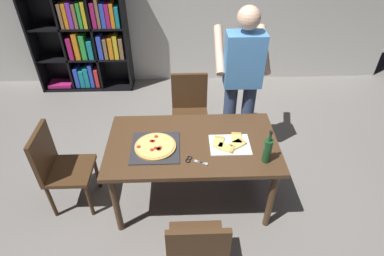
{
  "coord_description": "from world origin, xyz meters",
  "views": [
    {
      "loc": [
        -0.08,
        -2.16,
        2.6
      ],
      "look_at": [
        0.0,
        0.15,
        0.8
      ],
      "focal_mm": 29.44,
      "sensor_mm": 36.0,
      "label": 1
    }
  ],
  "objects_px": {
    "chair_left_end": "(59,165)",
    "wine_bottle": "(268,150)",
    "chair_far_side": "(190,107)",
    "kitchen_scissors": "(193,160)",
    "dining_table": "(193,149)",
    "person_serving_pizza": "(242,79)",
    "bookshelf": "(84,28)",
    "pepperoni_pizza_on_tray": "(155,147)",
    "chair_near_camera": "(197,250)"
  },
  "relations": [
    {
      "from": "kitchen_scissors",
      "to": "pepperoni_pizza_on_tray",
      "type": "bearing_deg",
      "value": 151.83
    },
    {
      "from": "chair_near_camera",
      "to": "pepperoni_pizza_on_tray",
      "type": "height_order",
      "value": "chair_near_camera"
    },
    {
      "from": "person_serving_pizza",
      "to": "dining_table",
      "type": "bearing_deg",
      "value": -127.42
    },
    {
      "from": "chair_far_side",
      "to": "kitchen_scissors",
      "type": "relative_size",
      "value": 4.56
    },
    {
      "from": "chair_near_camera",
      "to": "bookshelf",
      "type": "relative_size",
      "value": 0.46
    },
    {
      "from": "bookshelf",
      "to": "kitchen_scissors",
      "type": "height_order",
      "value": "bookshelf"
    },
    {
      "from": "person_serving_pizza",
      "to": "chair_far_side",
      "type": "bearing_deg",
      "value": 157.61
    },
    {
      "from": "dining_table",
      "to": "wine_bottle",
      "type": "relative_size",
      "value": 4.89
    },
    {
      "from": "wine_bottle",
      "to": "chair_far_side",
      "type": "bearing_deg",
      "value": 117.32
    },
    {
      "from": "dining_table",
      "to": "chair_far_side",
      "type": "bearing_deg",
      "value": 90.0
    },
    {
      "from": "person_serving_pizza",
      "to": "kitchen_scissors",
      "type": "height_order",
      "value": "person_serving_pizza"
    },
    {
      "from": "kitchen_scissors",
      "to": "person_serving_pizza",
      "type": "bearing_deg",
      "value": 60.08
    },
    {
      "from": "chair_far_side",
      "to": "kitchen_scissors",
      "type": "height_order",
      "value": "chair_far_side"
    },
    {
      "from": "dining_table",
      "to": "pepperoni_pizza_on_tray",
      "type": "relative_size",
      "value": 3.63
    },
    {
      "from": "dining_table",
      "to": "person_serving_pizza",
      "type": "distance_m",
      "value": 0.94
    },
    {
      "from": "pepperoni_pizza_on_tray",
      "to": "wine_bottle",
      "type": "xyz_separation_m",
      "value": [
        0.94,
        -0.19,
        0.1
      ]
    },
    {
      "from": "bookshelf",
      "to": "dining_table",
      "type": "bearing_deg",
      "value": -57.81
    },
    {
      "from": "chair_left_end",
      "to": "wine_bottle",
      "type": "xyz_separation_m",
      "value": [
        1.87,
        -0.26,
        0.36
      ]
    },
    {
      "from": "chair_near_camera",
      "to": "wine_bottle",
      "type": "height_order",
      "value": "wine_bottle"
    },
    {
      "from": "dining_table",
      "to": "wine_bottle",
      "type": "bearing_deg",
      "value": -22.95
    },
    {
      "from": "chair_far_side",
      "to": "chair_left_end",
      "type": "distance_m",
      "value": 1.56
    },
    {
      "from": "chair_far_side",
      "to": "person_serving_pizza",
      "type": "xyz_separation_m",
      "value": [
        0.53,
        -0.22,
        0.49
      ]
    },
    {
      "from": "chair_near_camera",
      "to": "chair_left_end",
      "type": "distance_m",
      "value": 1.56
    },
    {
      "from": "pepperoni_pizza_on_tray",
      "to": "wine_bottle",
      "type": "relative_size",
      "value": 1.35
    },
    {
      "from": "wine_bottle",
      "to": "pepperoni_pizza_on_tray",
      "type": "bearing_deg",
      "value": 168.32
    },
    {
      "from": "person_serving_pizza",
      "to": "pepperoni_pizza_on_tray",
      "type": "relative_size",
      "value": 4.11
    },
    {
      "from": "chair_far_side",
      "to": "kitchen_scissors",
      "type": "bearing_deg",
      "value": -90.22
    },
    {
      "from": "chair_near_camera",
      "to": "chair_far_side",
      "type": "height_order",
      "value": "same"
    },
    {
      "from": "chair_near_camera",
      "to": "bookshelf",
      "type": "height_order",
      "value": "bookshelf"
    },
    {
      "from": "person_serving_pizza",
      "to": "bookshelf",
      "type": "bearing_deg",
      "value": 140.4
    },
    {
      "from": "chair_left_end",
      "to": "kitchen_scissors",
      "type": "distance_m",
      "value": 1.3
    },
    {
      "from": "dining_table",
      "to": "chair_left_end",
      "type": "xyz_separation_m",
      "value": [
        -1.26,
        0.0,
        -0.16
      ]
    },
    {
      "from": "dining_table",
      "to": "wine_bottle",
      "type": "xyz_separation_m",
      "value": [
        0.61,
        -0.26,
        0.2
      ]
    },
    {
      "from": "pepperoni_pizza_on_tray",
      "to": "wine_bottle",
      "type": "height_order",
      "value": "wine_bottle"
    },
    {
      "from": "chair_far_side",
      "to": "kitchen_scissors",
      "type": "xyz_separation_m",
      "value": [
        -0.0,
        -1.16,
        0.24
      ]
    },
    {
      "from": "chair_left_end",
      "to": "person_serving_pizza",
      "type": "relative_size",
      "value": 0.51
    },
    {
      "from": "chair_left_end",
      "to": "pepperoni_pizza_on_tray",
      "type": "distance_m",
      "value": 0.96
    },
    {
      "from": "dining_table",
      "to": "bookshelf",
      "type": "bearing_deg",
      "value": 122.19
    },
    {
      "from": "dining_table",
      "to": "person_serving_pizza",
      "type": "xyz_separation_m",
      "value": [
        0.53,
        0.7,
        0.33
      ]
    },
    {
      "from": "kitchen_scissors",
      "to": "chair_near_camera",
      "type": "bearing_deg",
      "value": -89.62
    },
    {
      "from": "kitchen_scissors",
      "to": "bookshelf",
      "type": "bearing_deg",
      "value": 119.7
    },
    {
      "from": "chair_far_side",
      "to": "pepperoni_pizza_on_tray",
      "type": "distance_m",
      "value": 1.07
    },
    {
      "from": "bookshelf",
      "to": "wine_bottle",
      "type": "bearing_deg",
      "value": -51.4
    },
    {
      "from": "bookshelf",
      "to": "kitchen_scissors",
      "type": "xyz_separation_m",
      "value": [
        1.49,
        -2.62,
        -0.19
      ]
    },
    {
      "from": "bookshelf",
      "to": "pepperoni_pizza_on_tray",
      "type": "relative_size",
      "value": 4.58
    },
    {
      "from": "dining_table",
      "to": "chair_left_end",
      "type": "distance_m",
      "value": 1.27
    },
    {
      "from": "wine_bottle",
      "to": "kitchen_scissors",
      "type": "bearing_deg",
      "value": 178.22
    },
    {
      "from": "chair_near_camera",
      "to": "kitchen_scissors",
      "type": "distance_m",
      "value": 0.72
    },
    {
      "from": "person_serving_pizza",
      "to": "wine_bottle",
      "type": "height_order",
      "value": "person_serving_pizza"
    },
    {
      "from": "chair_far_side",
      "to": "wine_bottle",
      "type": "distance_m",
      "value": 1.37
    }
  ]
}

